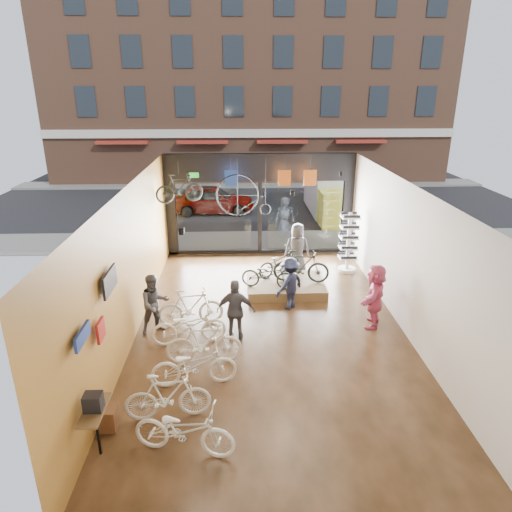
{
  "coord_description": "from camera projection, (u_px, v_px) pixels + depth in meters",
  "views": [
    {
      "loc": [
        -0.79,
        -10.67,
        6.04
      ],
      "look_at": [
        -0.32,
        1.4,
        1.56
      ],
      "focal_mm": 32.0,
      "sensor_mm": 36.0,
      "label": 1
    }
  ],
  "objects": [
    {
      "name": "sidewalk_near",
      "position": [
        258.0,
        241.0,
        18.85
      ],
      "size": [
        30.0,
        2.4,
        0.12
      ],
      "primitive_type": "cube",
      "color": "slate",
      "rests_on": "ground"
    },
    {
      "name": "wall_right",
      "position": [
        409.0,
        260.0,
        11.59
      ],
      "size": [
        0.04,
        12.0,
        3.8
      ],
      "primitive_type": "cube",
      "color": "beige",
      "rests_on": "ground"
    },
    {
      "name": "ceiling",
      "position": [
        272.0,
        187.0,
        10.79
      ],
      "size": [
        7.0,
        12.0,
        0.04
      ],
      "primitive_type": "cube",
      "color": "black",
      "rests_on": "ground"
    },
    {
      "name": "floor_bike_3",
      "position": [
        204.0,
        343.0,
        10.46
      ],
      "size": [
        1.79,
        0.6,
        1.06
      ],
      "primitive_type": "imported",
      "rotation": [
        0.0,
        0.0,
        1.63
      ],
      "color": "silver",
      "rests_on": "ground_plane"
    },
    {
      "name": "customer_5",
      "position": [
        375.0,
        295.0,
        12.04
      ],
      "size": [
        1.11,
        1.69,
        1.75
      ],
      "primitive_type": "imported",
      "rotation": [
        0.0,
        0.0,
        4.31
      ],
      "color": "#CC4C72",
      "rests_on": "ground_plane"
    },
    {
      "name": "sidewalk_far",
      "position": [
        250.0,
        184.0,
        29.9
      ],
      "size": [
        30.0,
        2.0,
        0.12
      ],
      "primitive_type": "cube",
      "color": "slate",
      "rests_on": "ground"
    },
    {
      "name": "display_bike_right",
      "position": [
        279.0,
        262.0,
        14.72
      ],
      "size": [
        1.68,
        1.41,
        0.87
      ],
      "primitive_type": "imported",
      "rotation": [
        0.0,
        0.0,
        2.17
      ],
      "color": "black",
      "rests_on": "display_platform"
    },
    {
      "name": "floor_bike_4",
      "position": [
        189.0,
        326.0,
        11.3
      ],
      "size": [
        1.92,
        0.92,
        0.97
      ],
      "primitive_type": "imported",
      "rotation": [
        0.0,
        0.0,
        1.73
      ],
      "color": "silver",
      "rests_on": "ground_plane"
    },
    {
      "name": "box_truck",
      "position": [
        334.0,
        193.0,
        22.15
      ],
      "size": [
        2.01,
        6.04,
        2.38
      ],
      "primitive_type": null,
      "color": "silver",
      "rests_on": "street_road"
    },
    {
      "name": "wall_back",
      "position": [
        304.0,
        432.0,
        5.82
      ],
      "size": [
        7.0,
        0.04,
        3.8
      ],
      "primitive_type": "cube",
      "color": "beige",
      "rests_on": "ground"
    },
    {
      "name": "jersey_mid",
      "position": [
        285.0,
        178.0,
        15.96
      ],
      "size": [
        0.45,
        0.03,
        0.55
      ],
      "primitive_type": "cube",
      "color": "#CC5919",
      "rests_on": "ceiling"
    },
    {
      "name": "storefront",
      "position": [
        260.0,
        205.0,
        17.08
      ],
      "size": [
        7.0,
        0.26,
        3.8
      ],
      "primitive_type": null,
      "color": "black",
      "rests_on": "ground"
    },
    {
      "name": "opposite_building",
      "position": [
        249.0,
        71.0,
        29.83
      ],
      "size": [
        26.0,
        5.0,
        14.0
      ],
      "primitive_type": "cube",
      "color": "brown",
      "rests_on": "ground"
    },
    {
      "name": "jersey_left",
      "position": [
        231.0,
        178.0,
        15.9
      ],
      "size": [
        0.45,
        0.03,
        0.55
      ],
      "primitive_type": "cube",
      "color": "#1E3F99",
      "rests_on": "ceiling"
    },
    {
      "name": "exit_sign",
      "position": [
        194.0,
        175.0,
        16.48
      ],
      "size": [
        0.35,
        0.06,
        0.18
      ],
      "primitive_type": "cube",
      "color": "#198C26",
      "rests_on": "storefront"
    },
    {
      "name": "display_platform",
      "position": [
        286.0,
        286.0,
        14.39
      ],
      "size": [
        2.4,
        1.8,
        0.3
      ],
      "primitive_type": "cube",
      "color": "brown",
      "rests_on": "ground_plane"
    },
    {
      "name": "floor_bike_0",
      "position": [
        184.0,
        430.0,
        7.88
      ],
      "size": [
        1.92,
        1.03,
        0.96
      ],
      "primitive_type": "imported",
      "rotation": [
        0.0,
        0.0,
        1.34
      ],
      "color": "silver",
      "rests_on": "ground_plane"
    },
    {
      "name": "wall_left",
      "position": [
        130.0,
        264.0,
        11.33
      ],
      "size": [
        0.04,
        12.0,
        3.8
      ],
      "primitive_type": "cube",
      "color": "#B08325",
      "rests_on": "ground"
    },
    {
      "name": "jersey_right",
      "position": [
        310.0,
        178.0,
        16.0
      ],
      "size": [
        0.45,
        0.03,
        0.55
      ],
      "primitive_type": "cube",
      "color": "#CC5919",
      "rests_on": "ceiling"
    },
    {
      "name": "floor_bike_1",
      "position": [
        168.0,
        396.0,
        8.71
      ],
      "size": [
        1.7,
        0.65,
        1.0
      ],
      "primitive_type": "imported",
      "rotation": [
        0.0,
        0.0,
        1.68
      ],
      "color": "silver",
      "rests_on": "ground_plane"
    },
    {
      "name": "wall_merch",
      "position": [
        98.0,
        365.0,
        8.27
      ],
      "size": [
        0.4,
        2.4,
        2.6
      ],
      "primitive_type": null,
      "color": "navy",
      "rests_on": "wall_left"
    },
    {
      "name": "customer_4",
      "position": [
        297.0,
        249.0,
        15.49
      ],
      "size": [
        0.91,
        0.63,
        1.76
      ],
      "primitive_type": "imported",
      "rotation": [
        0.0,
        0.0,
        3.05
      ],
      "color": "#3F3F44",
      "rests_on": "ground_plane"
    },
    {
      "name": "display_bike_left",
      "position": [
        268.0,
        275.0,
        13.75
      ],
      "size": [
        1.71,
        0.93,
        0.85
      ],
      "primitive_type": "imported",
      "rotation": [
        0.0,
        0.0,
        1.33
      ],
      "color": "black",
      "rests_on": "display_platform"
    },
    {
      "name": "hung_bike",
      "position": [
        179.0,
        188.0,
        14.94
      ],
      "size": [
        1.64,
        0.96,
        0.95
      ],
      "primitive_type": "imported",
      "rotation": [
        0.0,
        0.0,
        1.92
      ],
      "color": "black",
      "rests_on": "ceiling"
    },
    {
      "name": "display_bike_mid",
      "position": [
        301.0,
        266.0,
        14.12
      ],
      "size": [
        1.79,
        0.74,
        1.04
      ],
      "primitive_type": "imported",
      "rotation": [
        0.0,
        0.0,
        1.42
      ],
      "color": "black",
      "rests_on": "display_platform"
    },
    {
      "name": "customer_2",
      "position": [
        236.0,
        311.0,
        11.34
      ],
      "size": [
        0.99,
        0.48,
        1.63
      ],
      "primitive_type": "imported",
      "rotation": [
        0.0,
        0.0,
        3.05
      ],
      "color": "#3F3F44",
      "rests_on": "ground_plane"
    },
    {
      "name": "floor_bike_2",
      "position": [
        194.0,
        365.0,
        9.71
      ],
      "size": [
        1.88,
        0.84,
        0.96
      ],
      "primitive_type": "imported",
      "rotation": [
        0.0,
        0.0,
        1.68
      ],
      "color": "silver",
      "rests_on": "ground_plane"
    },
    {
      "name": "floor_bike_5",
      "position": [
        191.0,
        307.0,
        12.17
      ],
      "size": [
        1.8,
        0.76,
        1.05
      ],
      "primitive_type": "imported",
      "rotation": [
        0.0,
        0.0,
        1.73
      ],
      "color": "silver",
      "rests_on": "ground_plane"
    },
    {
      "name": "customer_3",
      "position": [
        290.0,
        283.0,
        13.02
      ],
      "size": [
        1.13,
        1.1,
        1.55
      ],
      "primitive_type": "imported",
      "rotation": [
        0.0,
        0.0,
        3.88
      ],
      "color": "#161C33",
      "rests_on": "ground_plane"
    },
    {
      "name": "street_car",
      "position": [
        211.0,
        199.0,
        23.03
      ],
      "size": [
        4.26,
        1.71,
        1.45
      ],
      "primitive_type": "imported",
      "rotation": [
        0.0,
        0.0,
        1.57
      ],
      "color": "gray",
      "rests_on": "street_road"
    },
    {
      "name": "ground_plane",
      "position": [
        270.0,
        330.0,
        12.13
      ],
      "size": [
        7.0,
        12.0,
        0.04
      ],
      "primitive_type": "cube",
      "color": "black",
      "rests_on": "ground"
    },
    {
      "name": "penny_farthing",
      "position": [
        246.0,
        197.0,
        15.68
      ],
      "size": [
        1.83,
        0.06,
        1.46
      ],
      "primitive_type": null,
      "color": "black",
      "rests_on": "ceiling"
    },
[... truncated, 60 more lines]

